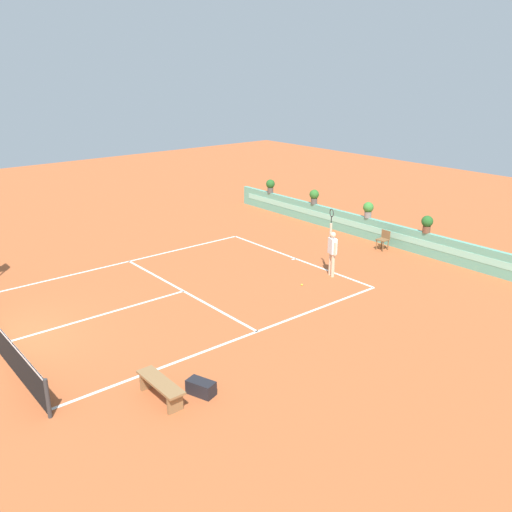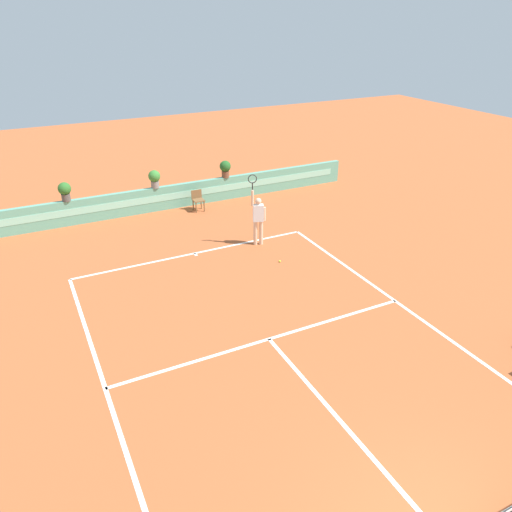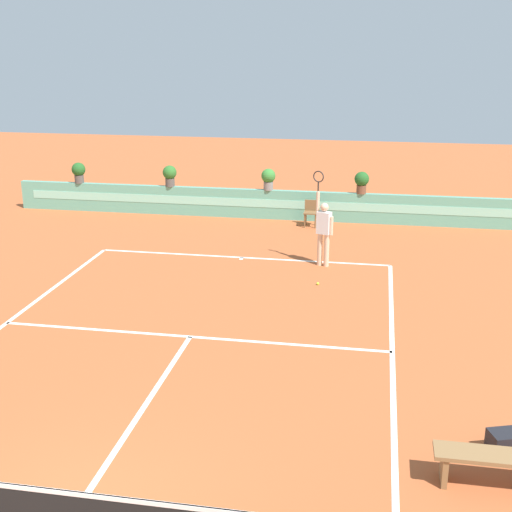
{
  "view_description": "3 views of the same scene",
  "coord_description": "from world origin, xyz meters",
  "px_view_note": "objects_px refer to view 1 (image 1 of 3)",
  "views": [
    {
      "loc": [
        15.71,
        -3.24,
        7.63
      ],
      "look_at": [
        0.92,
        8.99,
        1.0
      ],
      "focal_mm": 38.93,
      "sensor_mm": 36.0,
      "label": 1
    },
    {
      "loc": [
        -4.87,
        -2.63,
        7.54
      ],
      "look_at": [
        0.92,
        8.99,
        1.0
      ],
      "focal_mm": 34.57,
      "sensor_mm": 36.0,
      "label": 2
    },
    {
      "loc": [
        3.65,
        -6.18,
        5.87
      ],
      "look_at": [
        0.92,
        8.99,
        1.0
      ],
      "focal_mm": 48.2,
      "sensor_mm": 36.0,
      "label": 3
    }
  ],
  "objects_px": {
    "ball_kid_chair": "(384,239)",
    "bench_courtside": "(160,386)",
    "potted_plant_centre": "(368,209)",
    "gear_bag": "(201,388)",
    "tennis_player": "(332,250)",
    "potted_plant_far_left": "(270,185)",
    "potted_plant_right": "(427,223)",
    "potted_plant_left": "(314,196)",
    "tennis_ball_near_baseline": "(302,285)"
  },
  "relations": [
    {
      "from": "tennis_ball_near_baseline",
      "to": "potted_plant_centre",
      "type": "height_order",
      "value": "potted_plant_centre"
    },
    {
      "from": "bench_courtside",
      "to": "potted_plant_far_left",
      "type": "xyz_separation_m",
      "value": [
        -12.2,
        14.07,
        1.04
      ]
    },
    {
      "from": "ball_kid_chair",
      "to": "tennis_player",
      "type": "relative_size",
      "value": 0.33
    },
    {
      "from": "potted_plant_far_left",
      "to": "potted_plant_right",
      "type": "relative_size",
      "value": 1.0
    },
    {
      "from": "potted_plant_right",
      "to": "potted_plant_centre",
      "type": "relative_size",
      "value": 1.0
    },
    {
      "from": "potted_plant_left",
      "to": "potted_plant_centre",
      "type": "relative_size",
      "value": 1.0
    },
    {
      "from": "tennis_ball_near_baseline",
      "to": "potted_plant_left",
      "type": "bearing_deg",
      "value": 132.05
    },
    {
      "from": "potted_plant_left",
      "to": "potted_plant_centre",
      "type": "bearing_deg",
      "value": 0.0
    },
    {
      "from": "ball_kid_chair",
      "to": "bench_courtside",
      "type": "relative_size",
      "value": 0.53
    },
    {
      "from": "potted_plant_right",
      "to": "tennis_ball_near_baseline",
      "type": "bearing_deg",
      "value": -97.32
    },
    {
      "from": "bench_courtside",
      "to": "potted_plant_centre",
      "type": "relative_size",
      "value": 2.21
    },
    {
      "from": "ball_kid_chair",
      "to": "tennis_ball_near_baseline",
      "type": "distance_m",
      "value": 5.72
    },
    {
      "from": "tennis_ball_near_baseline",
      "to": "potted_plant_far_left",
      "type": "relative_size",
      "value": 0.09
    },
    {
      "from": "tennis_ball_near_baseline",
      "to": "potted_plant_left",
      "type": "relative_size",
      "value": 0.09
    },
    {
      "from": "potted_plant_left",
      "to": "gear_bag",
      "type": "bearing_deg",
      "value": -54.92
    },
    {
      "from": "tennis_player",
      "to": "potted_plant_far_left",
      "type": "distance_m",
      "value": 10.29
    },
    {
      "from": "bench_courtside",
      "to": "potted_plant_left",
      "type": "relative_size",
      "value": 2.21
    },
    {
      "from": "ball_kid_chair",
      "to": "tennis_player",
      "type": "distance_m",
      "value": 4.18
    },
    {
      "from": "ball_kid_chair",
      "to": "gear_bag",
      "type": "height_order",
      "value": "ball_kid_chair"
    },
    {
      "from": "tennis_player",
      "to": "potted_plant_right",
      "type": "height_order",
      "value": "tennis_player"
    },
    {
      "from": "bench_courtside",
      "to": "gear_bag",
      "type": "distance_m",
      "value": 0.99
    },
    {
      "from": "gear_bag",
      "to": "potted_plant_centre",
      "type": "xyz_separation_m",
      "value": [
        -5.8,
        13.19,
        1.23
      ]
    },
    {
      "from": "tennis_player",
      "to": "potted_plant_right",
      "type": "relative_size",
      "value": 3.57
    },
    {
      "from": "ball_kid_chair",
      "to": "potted_plant_left",
      "type": "relative_size",
      "value": 1.17
    },
    {
      "from": "gear_bag",
      "to": "tennis_ball_near_baseline",
      "type": "height_order",
      "value": "gear_bag"
    },
    {
      "from": "tennis_ball_near_baseline",
      "to": "potted_plant_far_left",
      "type": "distance_m",
      "value": 11.2
    },
    {
      "from": "bench_courtside",
      "to": "gear_bag",
      "type": "relative_size",
      "value": 2.29
    },
    {
      "from": "gear_bag",
      "to": "tennis_ball_near_baseline",
      "type": "relative_size",
      "value": 10.29
    },
    {
      "from": "tennis_ball_near_baseline",
      "to": "potted_plant_left",
      "type": "xyz_separation_m",
      "value": [
        -5.76,
        6.38,
        1.38
      ]
    },
    {
      "from": "potted_plant_far_left",
      "to": "potted_plant_right",
      "type": "bearing_deg",
      "value": 0.0
    },
    {
      "from": "ball_kid_chair",
      "to": "potted_plant_left",
      "type": "bearing_deg",
      "value": 171.67
    },
    {
      "from": "potted_plant_left",
      "to": "tennis_ball_near_baseline",
      "type": "bearing_deg",
      "value": -47.95
    },
    {
      "from": "gear_bag",
      "to": "bench_courtside",
      "type": "bearing_deg",
      "value": -115.28
    },
    {
      "from": "ball_kid_chair",
      "to": "potted_plant_centre",
      "type": "bearing_deg",
      "value": 154.56
    },
    {
      "from": "potted_plant_right",
      "to": "bench_courtside",
      "type": "bearing_deg",
      "value": -80.82
    },
    {
      "from": "bench_courtside",
      "to": "potted_plant_right",
      "type": "height_order",
      "value": "potted_plant_right"
    },
    {
      "from": "bench_courtside",
      "to": "tennis_ball_near_baseline",
      "type": "bearing_deg",
      "value": 111.92
    },
    {
      "from": "tennis_player",
      "to": "potted_plant_left",
      "type": "distance_m",
      "value": 7.49
    },
    {
      "from": "ball_kid_chair",
      "to": "potted_plant_centre",
      "type": "height_order",
      "value": "potted_plant_centre"
    },
    {
      "from": "ball_kid_chair",
      "to": "potted_plant_right",
      "type": "height_order",
      "value": "potted_plant_right"
    },
    {
      "from": "potted_plant_far_left",
      "to": "ball_kid_chair",
      "type": "bearing_deg",
      "value": -5.01
    },
    {
      "from": "gear_bag",
      "to": "potted_plant_left",
      "type": "height_order",
      "value": "potted_plant_left"
    },
    {
      "from": "ball_kid_chair",
      "to": "bench_courtside",
      "type": "xyz_separation_m",
      "value": [
        3.85,
        -13.34,
        -0.1
      ]
    },
    {
      "from": "gear_bag",
      "to": "potted_plant_far_left",
      "type": "relative_size",
      "value": 0.97
    },
    {
      "from": "bench_courtside",
      "to": "potted_plant_far_left",
      "type": "height_order",
      "value": "potted_plant_far_left"
    },
    {
      "from": "ball_kid_chair",
      "to": "tennis_ball_near_baseline",
      "type": "height_order",
      "value": "ball_kid_chair"
    },
    {
      "from": "bench_courtside",
      "to": "potted_plant_far_left",
      "type": "relative_size",
      "value": 2.21
    },
    {
      "from": "potted_plant_right",
      "to": "potted_plant_centre",
      "type": "xyz_separation_m",
      "value": [
        -3.12,
        0.0,
        0.0
      ]
    },
    {
      "from": "tennis_player",
      "to": "ball_kid_chair",
      "type": "bearing_deg",
      "value": 100.31
    },
    {
      "from": "bench_courtside",
      "to": "gear_bag",
      "type": "height_order",
      "value": "bench_courtside"
    }
  ]
}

